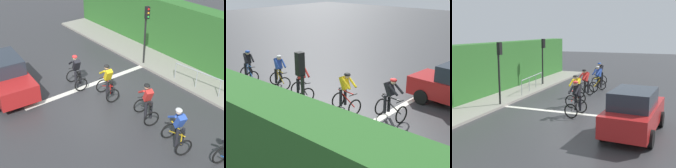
% 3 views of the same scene
% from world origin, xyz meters
% --- Properties ---
extents(ground_plane, '(80.00, 80.00, 0.00)m').
position_xyz_m(ground_plane, '(0.00, 0.00, 0.00)').
color(ground_plane, '#333335').
extents(sidewalk_kerb, '(2.80, 22.28, 0.12)m').
position_xyz_m(sidewalk_kerb, '(-4.80, 2.00, 0.06)').
color(sidewalk_kerb, gray).
rests_on(sidewalk_kerb, ground).
extents(road_marking_stop_line, '(7.00, 0.30, 0.01)m').
position_xyz_m(road_marking_stop_line, '(0.00, -0.20, 0.00)').
color(road_marking_stop_line, silver).
rests_on(road_marking_stop_line, ground).
extents(cyclist_lead, '(0.96, 1.23, 1.66)m').
position_xyz_m(cyclist_lead, '(-0.36, 7.56, 0.80)').
color(cyclist_lead, black).
rests_on(cyclist_lead, ground).
extents(cyclist_second, '(0.96, 1.23, 1.66)m').
position_xyz_m(cyclist_second, '(0.05, 5.55, 0.80)').
color(cyclist_second, black).
rests_on(cyclist_second, ground).
extents(cyclist_mid, '(0.97, 1.23, 1.66)m').
position_xyz_m(cyclist_mid, '(-0.25, 3.61, 0.80)').
color(cyclist_mid, black).
rests_on(cyclist_mid, ground).
extents(cyclist_fourth, '(0.84, 1.17, 1.66)m').
position_xyz_m(cyclist_fourth, '(-0.01, 1.26, 0.80)').
color(cyclist_fourth, black).
rests_on(cyclist_fourth, ground).
extents(cyclist_trailing, '(0.81, 1.16, 1.66)m').
position_xyz_m(cyclist_trailing, '(0.59, -0.47, 0.80)').
color(cyclist_trailing, black).
rests_on(cyclist_trailing, ground).
extents(traffic_light_near_crossing, '(0.23, 0.31, 3.34)m').
position_xyz_m(traffic_light_near_crossing, '(-3.67, -0.24, 2.22)').
color(traffic_light_near_crossing, black).
rests_on(traffic_light_near_crossing, ground).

